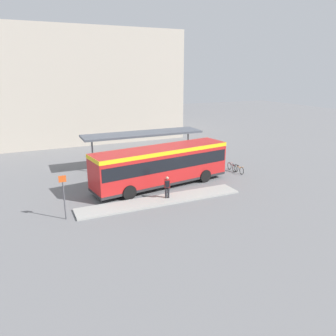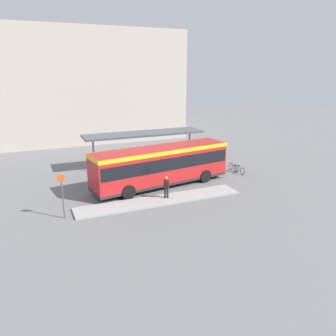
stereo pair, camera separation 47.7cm
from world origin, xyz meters
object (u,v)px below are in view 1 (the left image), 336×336
object	(u,v)px
bicycle_red	(232,167)
potted_planter_far_side	(200,159)
pedestrian_waiting	(167,186)
platform_sign	(64,195)
city_bus	(162,164)
bicycle_orange	(239,169)
potted_planter_near_shelter	(180,162)

from	to	relation	value
bicycle_red	potted_planter_far_side	world-z (taller)	potted_planter_far_side
pedestrian_waiting	platform_sign	bearing A→B (deg)	113.54
city_bus	bicycle_red	bearing A→B (deg)	-0.22
bicycle_orange	city_bus	bearing A→B (deg)	-83.44
bicycle_orange	bicycle_red	world-z (taller)	bicycle_orange
bicycle_red	pedestrian_waiting	bearing A→B (deg)	120.43
potted_planter_near_shelter	platform_sign	size ratio (longest dim) A/B	0.49
platform_sign	potted_planter_far_side	bearing A→B (deg)	27.79
potted_planter_far_side	bicycle_red	bearing A→B (deg)	-56.18
pedestrian_waiting	bicycle_orange	world-z (taller)	pedestrian_waiting
city_bus	bicycle_orange	world-z (taller)	city_bus
bicycle_red	potted_planter_near_shelter	bearing A→B (deg)	66.89
pedestrian_waiting	potted_planter_near_shelter	xyz separation A→B (m)	(4.04, 6.23, -0.31)
city_bus	platform_sign	size ratio (longest dim) A/B	4.06
bicycle_orange	pedestrian_waiting	bearing A→B (deg)	-64.99
pedestrian_waiting	bicycle_orange	xyz separation A→B (m)	(8.42, 3.17, -0.68)
city_bus	potted_planter_far_side	size ratio (longest dim) A/B	10.17
potted_planter_far_side	bicycle_orange	bearing A→B (deg)	-61.03
bicycle_orange	platform_sign	distance (m)	15.83
pedestrian_waiting	potted_planter_near_shelter	size ratio (longest dim) A/B	1.15
potted_planter_near_shelter	potted_planter_far_side	bearing A→B (deg)	11.83
potted_planter_near_shelter	platform_sign	world-z (taller)	platform_sign
potted_planter_far_side	platform_sign	distance (m)	15.20
city_bus	bicycle_orange	xyz separation A→B (m)	(7.61, 0.29, -1.46)
pedestrian_waiting	bicycle_red	bearing A→B (deg)	-43.38
bicycle_orange	potted_planter_near_shelter	distance (m)	5.35
bicycle_red	potted_planter_far_side	size ratio (longest dim) A/B	1.39
city_bus	platform_sign	world-z (taller)	city_bus
city_bus	pedestrian_waiting	size ratio (longest dim) A/B	7.19
potted_planter_far_side	platform_sign	xyz separation A→B (m)	(-13.42, -7.07, 0.97)
bicycle_orange	potted_planter_far_side	bearing A→B (deg)	-146.65
city_bus	pedestrian_waiting	world-z (taller)	city_bus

